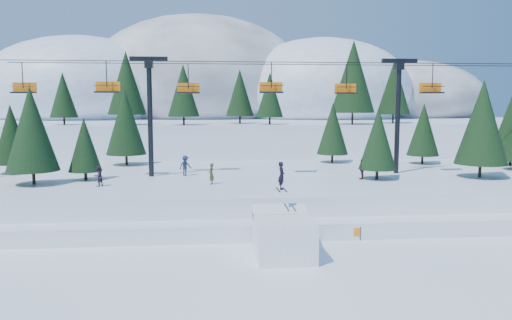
{
  "coord_description": "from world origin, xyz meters",
  "views": [
    {
      "loc": [
        -3.94,
        -25.69,
        8.81
      ],
      "look_at": [
        -0.96,
        6.0,
        5.2
      ],
      "focal_mm": 35.0,
      "sensor_mm": 36.0,
      "label": 1
    }
  ],
  "objects": [
    {
      "name": "conifer_stand",
      "position": [
        3.07,
        19.19,
        6.58
      ],
      "size": [
        62.04,
        16.16,
        8.32
      ],
      "color": "black",
      "rests_on": "mid_shelf"
    },
    {
      "name": "mid_shelf",
      "position": [
        0.0,
        18.0,
        1.25
      ],
      "size": [
        70.0,
        22.0,
        2.5
      ],
      "primitive_type": "cube",
      "color": "white",
      "rests_on": "ground"
    },
    {
      "name": "banner_near",
      "position": [
        4.32,
        5.09,
        0.54
      ],
      "size": [
        2.85,
        0.26,
        0.9
      ],
      "color": "black",
      "rests_on": "ground"
    },
    {
      "name": "banner_far",
      "position": [
        12.14,
        5.39,
        0.54
      ],
      "size": [
        2.86,
        0.16,
        0.9
      ],
      "color": "black",
      "rests_on": "ground"
    },
    {
      "name": "ground",
      "position": [
        0.0,
        0.0,
        0.0
      ],
      "size": [
        160.0,
        160.0,
        0.0
      ],
      "primitive_type": "plane",
      "color": "white",
      "rests_on": "ground"
    },
    {
      "name": "berm",
      "position": [
        0.0,
        8.0,
        0.55
      ],
      "size": [
        70.0,
        6.0,
        1.1
      ],
      "primitive_type": "cube",
      "color": "white",
      "rests_on": "ground"
    },
    {
      "name": "mountain_ridge",
      "position": [
        -5.06,
        73.34,
        9.64
      ],
      "size": [
        119.0,
        60.09,
        26.46
      ],
      "color": "white",
      "rests_on": "ground"
    },
    {
      "name": "jump_kicker",
      "position": [
        0.25,
        2.18,
        1.22
      ],
      "size": [
        3.27,
        4.46,
        5.34
      ],
      "color": "white",
      "rests_on": "ground"
    },
    {
      "name": "chairlift",
      "position": [
        0.85,
        18.05,
        9.32
      ],
      "size": [
        46.0,
        3.21,
        10.28
      ],
      "color": "black",
      "rests_on": "mid_shelf"
    },
    {
      "name": "distant_skiers",
      "position": [
        -1.64,
        16.49,
        3.34
      ],
      "size": [
        25.89,
        10.27,
        1.78
      ],
      "color": "#43222C",
      "rests_on": "mid_shelf"
    }
  ]
}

